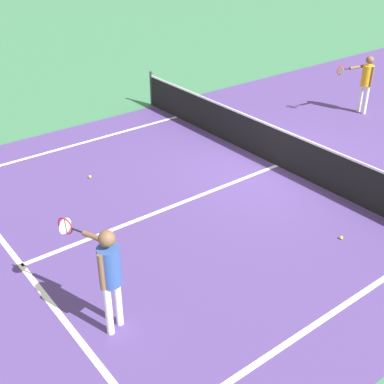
# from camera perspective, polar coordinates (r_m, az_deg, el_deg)

# --- Properties ---
(ground_plane) EXTENTS (60.00, 60.00, 0.00)m
(ground_plane) POSITION_cam_1_polar(r_m,az_deg,el_deg) (12.48, 9.54, 2.95)
(ground_plane) COLOR #38724C
(court_surface_inbounds) EXTENTS (10.62, 24.40, 0.00)m
(court_surface_inbounds) POSITION_cam_1_polar(r_m,az_deg,el_deg) (12.48, 9.54, 2.96)
(court_surface_inbounds) COLOR #4C387A
(court_surface_inbounds) RESTS_ON ground_plane
(line_service_near) EXTENTS (8.22, 0.10, 0.01)m
(line_service_near) POSITION_cam_1_polar(r_m,az_deg,el_deg) (9.45, -18.64, -7.80)
(line_service_near) COLOR white
(line_service_near) RESTS_ON ground_plane
(line_center_service) EXTENTS (0.10, 6.40, 0.01)m
(line_center_service) POSITION_cam_1_polar(r_m,az_deg,el_deg) (10.59, -2.51, -1.72)
(line_center_service) COLOR white
(line_center_service) RESTS_ON ground_plane
(net) EXTENTS (10.96, 0.09, 1.07)m
(net) POSITION_cam_1_polar(r_m,az_deg,el_deg) (12.27, 9.73, 5.01)
(net) COLOR #33383D
(net) RESTS_ON ground_plane
(player_near) EXTENTS (1.23, 0.50, 1.74)m
(player_near) POSITION_cam_1_polar(r_m,az_deg,el_deg) (7.22, -9.38, -8.57)
(player_near) COLOR white
(player_near) RESTS_ON ground_plane
(player_far) EXTENTS (0.64, 1.19, 1.72)m
(player_far) POSITION_cam_1_polar(r_m,az_deg,el_deg) (16.11, 18.97, 12.02)
(player_far) COLOR white
(player_far) RESTS_ON ground_plane
(tennis_ball_mid_court) EXTENTS (0.07, 0.07, 0.07)m
(tennis_ball_mid_court) POSITION_cam_1_polar(r_m,az_deg,el_deg) (11.95, -11.40, 1.69)
(tennis_ball_mid_court) COLOR #CCE033
(tennis_ball_mid_court) RESTS_ON ground_plane
(tennis_ball_near_net) EXTENTS (0.07, 0.07, 0.07)m
(tennis_ball_near_net) POSITION_cam_1_polar(r_m,az_deg,el_deg) (10.00, 16.43, -4.95)
(tennis_ball_near_net) COLOR #CCE033
(tennis_ball_near_net) RESTS_ON ground_plane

